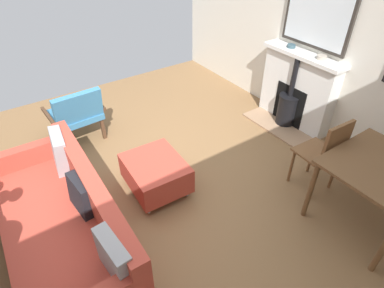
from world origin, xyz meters
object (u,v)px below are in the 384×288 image
armchair_accent (76,113)px  mantel_bowl_near (291,46)px  mantel_bowl_far (322,57)px  dining_chair_near_fireplace (326,151)px  sofa (66,224)px  dining_table (381,175)px  fireplace (295,93)px  ottoman (156,173)px

armchair_accent → mantel_bowl_near: bearing=158.6°
mantel_bowl_far → dining_chair_near_fireplace: bearing=45.3°
mantel_bowl_far → sofa: size_ratio=0.06×
dining_table → dining_chair_near_fireplace: size_ratio=1.00×
fireplace → mantel_bowl_far: mantel_bowl_far is taller
dining_table → dining_chair_near_fireplace: (0.00, -0.56, -0.09)m
sofa → dining_chair_near_fireplace: size_ratio=2.17×
fireplace → dining_chair_near_fireplace: (0.83, 1.12, 0.07)m
ottoman → dining_table: bearing=133.2°
dining_table → ottoman: bearing=-46.8°
mantel_bowl_near → dining_chair_near_fireplace: mantel_bowl_near is taller
ottoman → armchair_accent: (0.38, -1.39, 0.20)m
mantel_bowl_near → mantel_bowl_far: bearing=90.0°
armchair_accent → dining_chair_near_fireplace: dining_chair_near_fireplace is taller
ottoman → dining_chair_near_fireplace: 1.81m
armchair_accent → dining_table: size_ratio=0.86×
sofa → dining_table: size_ratio=2.18×
fireplace → dining_table: bearing=63.7°
mantel_bowl_far → fireplace: bearing=-85.5°
sofa → ottoman: sofa is taller
mantel_bowl_far → ottoman: (2.33, -0.15, -0.85)m
ottoman → dining_chair_near_fireplace: dining_chair_near_fireplace is taller
ottoman → sofa: bearing=12.7°
mantel_bowl_far → ottoman: bearing=-3.7°
mantel_bowl_near → fireplace: bearing=85.1°
armchair_accent → dining_chair_near_fireplace: size_ratio=0.85×
fireplace → mantel_bowl_near: 0.65m
fireplace → ottoman: 2.32m
fireplace → ottoman: (2.31, 0.10, -0.24)m
mantel_bowl_near → sofa: mantel_bowl_near is taller
sofa → dining_chair_near_fireplace: dining_chair_near_fireplace is taller
fireplace → sofa: size_ratio=0.59×
mantel_bowl_near → ottoman: mantel_bowl_near is taller
mantel_bowl_far → dining_chair_near_fireplace: size_ratio=0.14×
mantel_bowl_near → mantel_bowl_far: size_ratio=0.92×
mantel_bowl_near → mantel_bowl_far: 0.49m
mantel_bowl_far → mantel_bowl_near: bearing=-90.0°
dining_chair_near_fireplace → sofa: bearing=-17.3°
ottoman → dining_table: (-1.48, 1.58, 0.40)m
ottoman → armchair_accent: 1.46m
mantel_bowl_far → sofa: bearing=1.4°
fireplace → sofa: fireplace is taller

